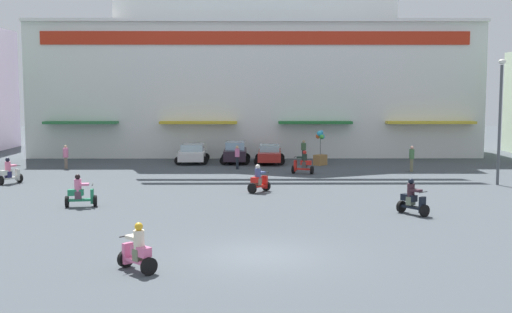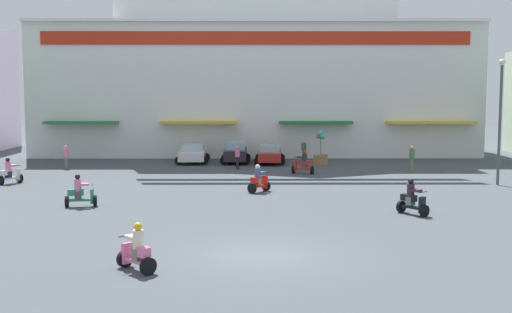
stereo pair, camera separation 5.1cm
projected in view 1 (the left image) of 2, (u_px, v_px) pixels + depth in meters
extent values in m
plane|color=#444B51|center=(257.00, 192.00, 33.68)|extent=(128.00, 128.00, 0.00)
cube|color=white|center=(255.00, 91.00, 55.51)|extent=(36.19, 10.98, 10.65)
cube|color=red|center=(255.00, 38.00, 49.58)|extent=(33.29, 0.12, 1.02)
cube|color=white|center=(255.00, 20.00, 49.40)|extent=(36.19, 0.70, 0.24)
cube|color=#2E7843|center=(81.00, 123.00, 49.66)|extent=(5.68, 1.10, 0.20)
cube|color=gold|center=(198.00, 123.00, 49.72)|extent=(5.99, 1.10, 0.20)
cube|color=#247435|center=(315.00, 122.00, 49.78)|extent=(5.70, 1.10, 0.20)
cube|color=gold|center=(431.00, 122.00, 49.84)|extent=(6.87, 1.10, 0.20)
cube|color=silver|center=(192.00, 155.00, 47.49)|extent=(1.94, 4.14, 0.66)
cube|color=#A2B9C6|center=(192.00, 147.00, 47.43)|extent=(1.63, 2.08, 0.48)
cylinder|color=black|center=(182.00, 157.00, 48.76)|extent=(0.60, 0.18, 0.60)
cylinder|color=black|center=(206.00, 157.00, 48.81)|extent=(0.60, 0.18, 0.60)
cylinder|color=black|center=(178.00, 161.00, 46.23)|extent=(0.60, 0.18, 0.60)
cylinder|color=black|center=(204.00, 161.00, 46.29)|extent=(0.60, 0.18, 0.60)
cube|color=#2C1F2B|center=(235.00, 154.00, 47.48)|extent=(1.63, 3.93, 0.74)
cube|color=#91B4CC|center=(235.00, 145.00, 47.41)|extent=(1.39, 1.97, 0.56)
cylinder|color=black|center=(225.00, 157.00, 48.72)|extent=(0.60, 0.17, 0.60)
cylinder|color=black|center=(246.00, 157.00, 48.72)|extent=(0.60, 0.17, 0.60)
cylinder|color=black|center=(224.00, 161.00, 46.30)|extent=(0.60, 0.17, 0.60)
cylinder|color=black|center=(246.00, 161.00, 46.30)|extent=(0.60, 0.17, 0.60)
cube|color=#AD2721|center=(270.00, 155.00, 47.25)|extent=(1.82, 4.43, 0.64)
cube|color=#8FBCC7|center=(270.00, 148.00, 47.19)|extent=(1.50, 2.24, 0.45)
cylinder|color=black|center=(259.00, 157.00, 48.65)|extent=(0.61, 0.19, 0.60)
cylinder|color=black|center=(281.00, 157.00, 48.59)|extent=(0.61, 0.19, 0.60)
cylinder|color=black|center=(258.00, 161.00, 45.96)|extent=(0.61, 0.19, 0.60)
cylinder|color=black|center=(281.00, 161.00, 45.90)|extent=(0.61, 0.19, 0.60)
cylinder|color=black|center=(126.00, 259.00, 19.33)|extent=(0.47, 0.47, 0.52)
cylinder|color=black|center=(149.00, 266.00, 18.50)|extent=(0.47, 0.47, 0.52)
cube|color=pink|center=(137.00, 261.00, 18.91)|extent=(0.94, 0.94, 0.10)
cube|color=pink|center=(141.00, 251.00, 18.72)|extent=(0.68, 0.69, 0.28)
cube|color=pink|center=(128.00, 253.00, 19.23)|extent=(0.33, 0.32, 0.63)
cylinder|color=black|center=(127.00, 236.00, 19.19)|extent=(0.39, 0.39, 0.04)
cube|color=#697359|center=(139.00, 255.00, 18.80)|extent=(0.42, 0.42, 0.36)
cylinder|color=beige|center=(139.00, 239.00, 18.76)|extent=(0.45, 0.45, 0.55)
sphere|color=gold|center=(139.00, 227.00, 18.72)|extent=(0.25, 0.25, 0.25)
cube|color=beige|center=(134.00, 237.00, 18.94)|extent=(0.55, 0.55, 0.10)
cylinder|color=black|center=(293.00, 169.00, 41.39)|extent=(0.31, 0.54, 0.52)
cylinder|color=black|center=(312.00, 170.00, 41.00)|extent=(0.31, 0.54, 0.52)
cube|color=red|center=(303.00, 169.00, 41.19)|extent=(1.11, 0.62, 0.10)
cube|color=red|center=(306.00, 163.00, 41.07)|extent=(0.75, 0.51, 0.28)
cube|color=red|center=(295.00, 166.00, 41.32)|extent=(0.24, 0.35, 0.71)
cylinder|color=black|center=(295.00, 157.00, 41.27)|extent=(0.20, 0.50, 0.04)
cube|color=#4A3F3C|center=(305.00, 164.00, 41.12)|extent=(0.37, 0.39, 0.36)
cylinder|color=#213128|center=(305.00, 158.00, 41.07)|extent=(0.41, 0.41, 0.49)
sphere|color=red|center=(305.00, 152.00, 41.04)|extent=(0.25, 0.25, 0.25)
cube|color=#213128|center=(301.00, 157.00, 41.16)|extent=(0.53, 0.47, 0.10)
cylinder|color=black|center=(95.00, 201.00, 29.56)|extent=(0.23, 0.54, 0.52)
cylinder|color=black|center=(67.00, 202.00, 29.34)|extent=(0.23, 0.54, 0.52)
cube|color=#1F7C52|center=(81.00, 200.00, 29.44)|extent=(1.14, 0.46, 0.10)
cube|color=#1F7C52|center=(76.00, 192.00, 29.37)|extent=(0.75, 0.41, 0.28)
cube|color=#1F7C52|center=(92.00, 196.00, 29.51)|extent=(0.19, 0.34, 0.66)
cylinder|color=black|center=(93.00, 185.00, 29.46)|extent=(0.12, 0.52, 0.04)
cube|color=#543C4A|center=(78.00, 195.00, 29.40)|extent=(0.33, 0.36, 0.36)
cylinder|color=pink|center=(78.00, 185.00, 29.35)|extent=(0.37, 0.37, 0.55)
sphere|color=black|center=(78.00, 177.00, 29.31)|extent=(0.25, 0.25, 0.25)
cube|color=pink|center=(84.00, 184.00, 29.40)|extent=(0.49, 0.41, 0.10)
cylinder|color=black|center=(266.00, 186.00, 34.21)|extent=(0.49, 0.44, 0.52)
cylinder|color=black|center=(252.00, 189.00, 33.30)|extent=(0.49, 0.44, 0.52)
cube|color=red|center=(259.00, 186.00, 33.75)|extent=(0.88, 0.98, 0.10)
cube|color=red|center=(257.00, 180.00, 33.54)|extent=(0.65, 0.70, 0.28)
cube|color=red|center=(265.00, 182.00, 34.09)|extent=(0.34, 0.31, 0.67)
cylinder|color=black|center=(265.00, 172.00, 34.06)|extent=(0.42, 0.36, 0.04)
cube|color=#816B57|center=(258.00, 182.00, 33.63)|extent=(0.43, 0.42, 0.36)
cylinder|color=#444F82|center=(258.00, 174.00, 33.59)|extent=(0.45, 0.45, 0.50)
sphere|color=silver|center=(258.00, 167.00, 33.55)|extent=(0.25, 0.25, 0.25)
cube|color=#444F82|center=(261.00, 173.00, 33.78)|extent=(0.54, 0.56, 0.10)
cylinder|color=black|center=(20.00, 178.00, 37.31)|extent=(0.50, 0.42, 0.52)
cylinder|color=black|center=(1.00, 180.00, 36.33)|extent=(0.50, 0.42, 0.52)
cube|color=silver|center=(10.00, 178.00, 36.81)|extent=(0.86, 1.03, 0.10)
cube|color=silver|center=(6.00, 173.00, 36.60)|extent=(0.65, 0.73, 0.28)
cube|color=silver|center=(18.00, 175.00, 37.19)|extent=(0.34, 0.30, 0.65)
cylinder|color=black|center=(18.00, 165.00, 37.16)|extent=(0.44, 0.34, 0.04)
cube|color=#24244E|center=(8.00, 174.00, 36.69)|extent=(0.42, 0.41, 0.36)
cylinder|color=pink|center=(8.00, 167.00, 36.64)|extent=(0.45, 0.45, 0.56)
sphere|color=black|center=(8.00, 160.00, 36.60)|extent=(0.25, 0.25, 0.25)
cube|color=pink|center=(12.00, 166.00, 36.86)|extent=(0.53, 0.56, 0.10)
cylinder|color=black|center=(425.00, 211.00, 27.09)|extent=(0.50, 0.42, 0.52)
cylinder|color=black|center=(401.00, 207.00, 28.10)|extent=(0.50, 0.42, 0.52)
cube|color=black|center=(413.00, 207.00, 27.59)|extent=(0.88, 1.06, 0.10)
cube|color=black|center=(409.00, 198.00, 27.73)|extent=(0.66, 0.75, 0.28)
cube|color=black|center=(422.00, 205.00, 27.17)|extent=(0.34, 0.30, 0.69)
cylinder|color=black|center=(423.00, 192.00, 27.09)|extent=(0.44, 0.34, 0.04)
cube|color=slate|center=(411.00, 201.00, 27.66)|extent=(0.42, 0.41, 0.36)
cylinder|color=#38222B|center=(411.00, 190.00, 27.61)|extent=(0.45, 0.45, 0.56)
sphere|color=black|center=(411.00, 181.00, 27.57)|extent=(0.25, 0.25, 0.25)
cube|color=#38222B|center=(416.00, 190.00, 27.39)|extent=(0.53, 0.56, 0.10)
cylinder|color=black|center=(304.00, 156.00, 48.77)|extent=(0.25, 0.25, 0.84)
cylinder|color=#416540|center=(304.00, 147.00, 48.70)|extent=(0.41, 0.41, 0.53)
sphere|color=tan|center=(304.00, 142.00, 48.66)|extent=(0.23, 0.23, 0.23)
cylinder|color=#796759|center=(66.00, 163.00, 43.90)|extent=(0.25, 0.25, 0.79)
cylinder|color=pink|center=(66.00, 153.00, 43.83)|extent=(0.41, 0.41, 0.64)
sphere|color=tan|center=(65.00, 147.00, 43.78)|extent=(0.20, 0.20, 0.20)
cylinder|color=#767252|center=(412.00, 165.00, 42.27)|extent=(0.21, 0.21, 0.85)
cylinder|color=#457245|center=(412.00, 154.00, 42.19)|extent=(0.34, 0.34, 0.64)
sphere|color=#D69A88|center=(412.00, 148.00, 42.15)|extent=(0.23, 0.23, 0.23)
cylinder|color=black|center=(237.00, 163.00, 43.62)|extent=(0.24, 0.24, 0.85)
cylinder|color=pink|center=(237.00, 153.00, 43.55)|extent=(0.39, 0.39, 0.56)
sphere|color=tan|center=(237.00, 147.00, 43.51)|extent=(0.21, 0.21, 0.21)
cylinder|color=#474C51|center=(500.00, 125.00, 36.04)|extent=(0.16, 0.16, 6.76)
ellipsoid|color=silver|center=(502.00, 62.00, 35.68)|extent=(0.40, 0.40, 0.28)
cube|color=#9C713F|center=(320.00, 160.00, 46.03)|extent=(1.06, 1.06, 0.75)
cylinder|color=#4C4C4C|center=(320.00, 146.00, 45.93)|extent=(0.04, 0.04, 1.20)
sphere|color=#3B9DE0|center=(322.00, 137.00, 45.87)|extent=(0.40, 0.40, 0.40)
sphere|color=#40A8DB|center=(321.00, 132.00, 46.02)|extent=(0.29, 0.29, 0.29)
sphere|color=orange|center=(318.00, 136.00, 45.95)|extent=(0.35, 0.35, 0.35)
sphere|color=#2DADDA|center=(319.00, 134.00, 45.74)|extent=(0.37, 0.37, 0.37)
sphere|color=green|center=(322.00, 137.00, 45.68)|extent=(0.33, 0.33, 0.33)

